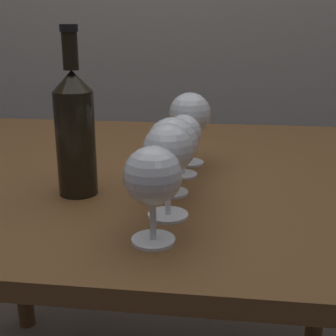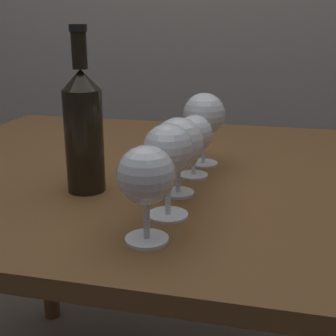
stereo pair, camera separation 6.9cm
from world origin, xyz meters
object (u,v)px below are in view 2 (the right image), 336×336
at_px(wine_glass_amber, 178,145).
at_px(wine_bottle, 84,128).
at_px(wine_glass_empty, 194,136).
at_px(wine_glass_merlot, 146,177).
at_px(wine_glass_rose, 168,151).
at_px(wine_glass_cabernet, 204,115).

xyz_separation_m(wine_glass_amber, wine_bottle, (-0.17, -0.02, 0.02)).
bearing_deg(wine_glass_empty, wine_glass_amber, -94.97).
xyz_separation_m(wine_glass_merlot, wine_glass_empty, (0.01, 0.29, -0.01)).
distance_m(wine_glass_rose, wine_glass_empty, 0.21).
relative_size(wine_glass_rose, wine_glass_cabernet, 0.96).
distance_m(wine_glass_empty, wine_bottle, 0.22).
relative_size(wine_glass_rose, wine_bottle, 0.51).
relative_size(wine_glass_amber, wine_glass_empty, 1.12).
distance_m(wine_glass_merlot, wine_glass_empty, 0.29).
bearing_deg(wine_glass_merlot, wine_glass_rose, 84.06).
xyz_separation_m(wine_glass_cabernet, wine_bottle, (-0.18, -0.20, 0.01)).
bearing_deg(wine_glass_amber, wine_glass_merlot, -91.18).
bearing_deg(wine_glass_cabernet, wine_glass_merlot, -92.85).
distance_m(wine_glass_merlot, wine_glass_rose, 0.09).
relative_size(wine_glass_empty, wine_bottle, 0.43).
relative_size(wine_glass_rose, wine_glass_empty, 1.21).
xyz_separation_m(wine_glass_rose, wine_bottle, (-0.17, 0.08, 0.01)).
bearing_deg(wine_glass_merlot, wine_glass_cabernet, 87.15).
xyz_separation_m(wine_glass_merlot, wine_bottle, (-0.16, 0.17, 0.02)).
bearing_deg(wine_glass_amber, wine_glass_cabernet, 85.46).
height_order(wine_glass_empty, wine_bottle, wine_bottle).
height_order(wine_glass_empty, wine_glass_cabernet, wine_glass_cabernet).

